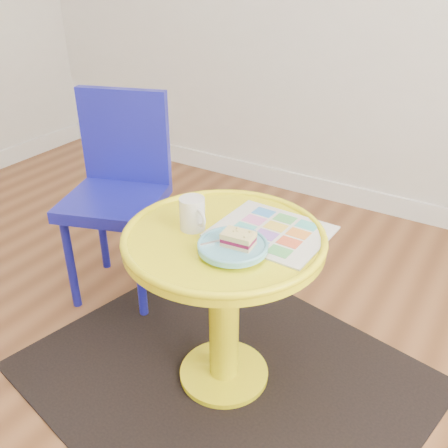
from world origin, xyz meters
The scene contains 10 objects.
floor centered at (0.00, 0.00, 0.00)m, with size 4.00×4.00×0.00m, color brown.
room_walls centered at (-0.99, 0.99, 0.06)m, with size 4.00×4.00×4.00m.
rug centered at (0.36, 0.42, 0.00)m, with size 1.30×1.10×0.01m, color black.
side_table centered at (0.36, 0.42, 0.42)m, with size 0.62×0.62×0.59m.
chair centered at (-0.33, 0.70, 0.50)m, with size 0.49×0.49×0.86m.
newspaper centered at (0.47, 0.52, 0.59)m, with size 0.34×0.28×0.01m, color silver.
mug centered at (0.25, 0.41, 0.65)m, with size 0.11×0.08×0.10m.
plate centered at (0.43, 0.35, 0.61)m, with size 0.20×0.20×0.02m.
cake_slice centered at (0.45, 0.36, 0.64)m, with size 0.10×0.07×0.04m.
fork centered at (0.40, 0.36, 0.62)m, with size 0.09×0.13×0.00m.
Camera 1 is at (1.05, -0.69, 1.36)m, focal length 40.00 mm.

